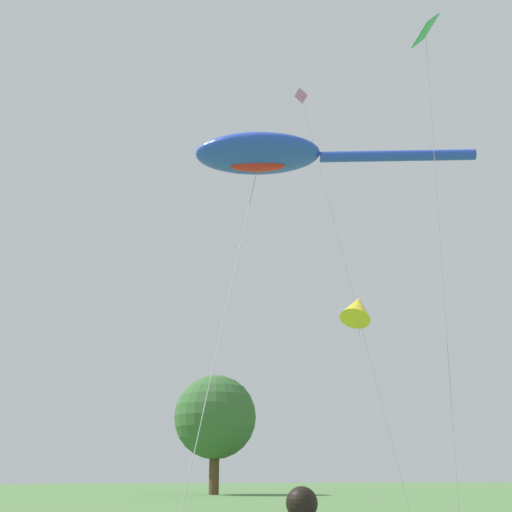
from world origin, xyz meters
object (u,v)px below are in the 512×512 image
object	(u,v)px
tree_broad_distant	(215,417)
big_show_kite	(266,155)
small_kite_delta_white	(427,54)
small_kite_bird_shape	(317,157)
small_kite_stunt_black	(357,308)

from	to	relation	value
tree_broad_distant	big_show_kite	bearing A→B (deg)	-103.52
small_kite_delta_white	small_kite_bird_shape	xyz separation A→B (m)	(-0.29, 7.31, 0.10)
small_kite_stunt_black	small_kite_bird_shape	distance (m)	6.30
small_kite_stunt_black	big_show_kite	bearing A→B (deg)	-101.68
small_kite_stunt_black	tree_broad_distant	distance (m)	36.42
small_kite_stunt_black	tree_broad_distant	world-z (taller)	tree_broad_distant
small_kite_stunt_black	small_kite_delta_white	xyz separation A→B (m)	(-1.23, -7.45, 6.02)
big_show_kite	small_kite_stunt_black	distance (m)	6.87
small_kite_delta_white	small_kite_bird_shape	bearing A→B (deg)	-105.93
big_show_kite	small_kite_delta_white	bearing A→B (deg)	144.48
small_kite_bird_shape	tree_broad_distant	size ratio (longest dim) A/B	1.61
big_show_kite	small_kite_delta_white	xyz separation A→B (m)	(3.32, -5.09, 1.44)
big_show_kite	tree_broad_distant	size ratio (longest dim) A/B	1.23
small_kite_stunt_black	tree_broad_distant	bearing A→B (deg)	133.49
small_kite_stunt_black	tree_broad_distant	size ratio (longest dim) A/B	0.81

